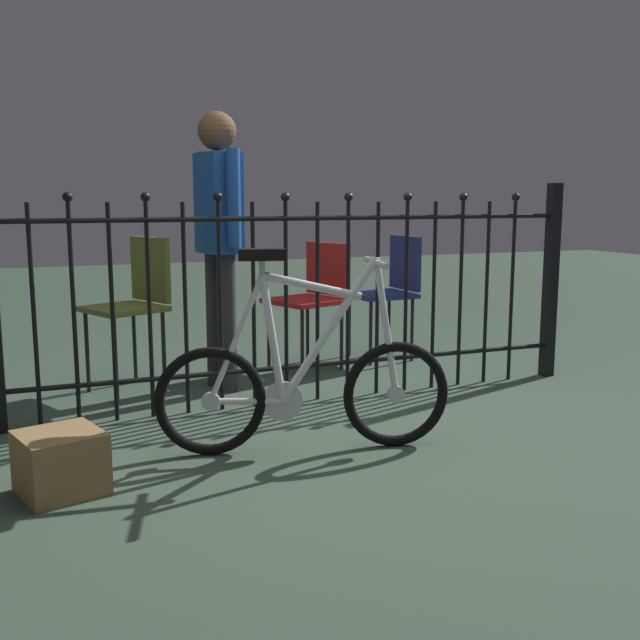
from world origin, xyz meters
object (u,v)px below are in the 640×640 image
at_px(bicycle, 304,383).
at_px(chair_navy, 391,284).
at_px(person_visitor, 219,227).
at_px(display_crate, 61,463).
at_px(chair_red, 314,291).
at_px(chair_olive, 135,297).

bearing_deg(bicycle, chair_navy, 52.57).
distance_m(person_visitor, display_crate, 1.85).
distance_m(chair_red, display_crate, 2.38).
height_order(chair_olive, chair_red, chair_olive).
bearing_deg(chair_olive, person_visitor, -17.26).
bearing_deg(chair_red, person_visitor, -156.29).
xyz_separation_m(chair_olive, chair_red, (1.18, 0.16, -0.04)).
xyz_separation_m(chair_red, person_visitor, (-0.71, -0.31, 0.44)).
distance_m(chair_red, person_visitor, 0.89).
bearing_deg(chair_olive, chair_red, 7.92).
height_order(bicycle, chair_red, bicycle).
bearing_deg(chair_red, display_crate, -135.42).
bearing_deg(person_visitor, chair_red, 23.71).
height_order(chair_navy, display_crate, chair_navy).
bearing_deg(chair_red, chair_olive, -172.08).
height_order(bicycle, chair_navy, bicycle).
bearing_deg(person_visitor, chair_olive, 162.74).
height_order(chair_olive, person_visitor, person_visitor).
relative_size(bicycle, chair_red, 1.56).
bearing_deg(chair_navy, chair_olive, -171.73).
bearing_deg(chair_red, chair_navy, 8.93).
distance_m(chair_olive, chair_red, 1.19).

